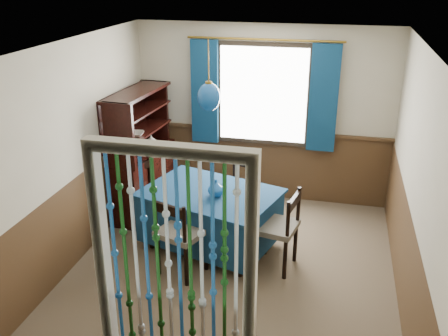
% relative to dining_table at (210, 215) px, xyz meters
% --- Properties ---
extents(floor, '(4.00, 4.00, 0.00)m').
position_rel_dining_table_xyz_m(floor, '(0.36, -0.41, -0.43)').
color(floor, brown).
rests_on(floor, ground).
extents(ceiling, '(4.00, 4.00, 0.00)m').
position_rel_dining_table_xyz_m(ceiling, '(0.36, -0.41, 2.07)').
color(ceiling, silver).
rests_on(ceiling, ground).
extents(wall_back, '(3.60, 0.00, 3.60)m').
position_rel_dining_table_xyz_m(wall_back, '(0.36, 1.59, 0.82)').
color(wall_back, '#BBB199').
rests_on(wall_back, ground).
extents(wall_front, '(3.60, 0.00, 3.60)m').
position_rel_dining_table_xyz_m(wall_front, '(0.36, -2.41, 0.82)').
color(wall_front, '#BBB199').
rests_on(wall_front, ground).
extents(wall_left, '(0.00, 4.00, 4.00)m').
position_rel_dining_table_xyz_m(wall_left, '(-1.44, -0.41, 0.82)').
color(wall_left, '#BBB199').
rests_on(wall_left, ground).
extents(wall_right, '(0.00, 4.00, 4.00)m').
position_rel_dining_table_xyz_m(wall_right, '(2.16, -0.41, 0.82)').
color(wall_right, '#BBB199').
rests_on(wall_right, ground).
extents(wainscot_back, '(3.60, 0.00, 3.60)m').
position_rel_dining_table_xyz_m(wainscot_back, '(0.36, 1.57, 0.07)').
color(wainscot_back, '#432D19').
rests_on(wainscot_back, ground).
extents(wainscot_left, '(0.00, 4.00, 4.00)m').
position_rel_dining_table_xyz_m(wainscot_left, '(-1.42, -0.41, 0.07)').
color(wainscot_left, '#432D19').
rests_on(wainscot_left, ground).
extents(wainscot_right, '(0.00, 4.00, 4.00)m').
position_rel_dining_table_xyz_m(wainscot_right, '(2.15, -0.41, 0.07)').
color(wainscot_right, '#432D19').
rests_on(wainscot_right, ground).
extents(window, '(1.32, 0.12, 1.42)m').
position_rel_dining_table_xyz_m(window, '(0.36, 1.54, 1.12)').
color(window, black).
rests_on(window, wall_back).
extents(doorway, '(1.16, 0.12, 2.18)m').
position_rel_dining_table_xyz_m(doorway, '(0.36, -2.35, 0.62)').
color(doorway, silver).
rests_on(doorway, ground).
extents(dining_table, '(1.77, 1.46, 0.74)m').
position_rel_dining_table_xyz_m(dining_table, '(0.00, 0.00, 0.00)').
color(dining_table, '#0F2D4D').
rests_on(dining_table, floor).
extents(chair_near, '(0.59, 0.58, 0.95)m').
position_rel_dining_table_xyz_m(chair_near, '(-0.18, -0.63, 0.07)').
color(chair_near, black).
rests_on(chair_near, floor).
extents(chair_far, '(0.55, 0.54, 0.88)m').
position_rel_dining_table_xyz_m(chair_far, '(0.22, 0.67, 0.04)').
color(chair_far, black).
rests_on(chair_far, floor).
extents(chair_left, '(0.56, 0.57, 0.89)m').
position_rel_dining_table_xyz_m(chair_left, '(-0.90, 0.31, 0.04)').
color(chair_left, black).
rests_on(chair_left, floor).
extents(chair_right, '(0.53, 0.54, 0.94)m').
position_rel_dining_table_xyz_m(chair_right, '(0.85, -0.25, 0.07)').
color(chair_right, black).
rests_on(chair_right, floor).
extents(sideboard, '(0.55, 1.33, 1.69)m').
position_rel_dining_table_xyz_m(sideboard, '(-1.19, 0.79, 0.16)').
color(sideboard, black).
rests_on(sideboard, floor).
extents(pendant_lamp, '(0.25, 0.25, 0.78)m').
position_rel_dining_table_xyz_m(pendant_lamp, '(0.00, 0.00, 1.45)').
color(pendant_lamp, olive).
rests_on(pendant_lamp, ceiling).
extents(vase_table, '(0.20, 0.20, 0.18)m').
position_rel_dining_table_xyz_m(vase_table, '(0.10, -0.09, 0.40)').
color(vase_table, navy).
rests_on(vase_table, dining_table).
extents(bowl_shelf, '(0.27, 0.27, 0.06)m').
position_rel_dining_table_xyz_m(bowl_shelf, '(-1.13, 0.56, 0.76)').
color(bowl_shelf, beige).
rests_on(bowl_shelf, sideboard).
extents(vase_sideboard, '(0.21, 0.21, 0.17)m').
position_rel_dining_table_xyz_m(vase_sideboard, '(-1.13, 1.07, 0.50)').
color(vase_sideboard, beige).
rests_on(vase_sideboard, sideboard).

